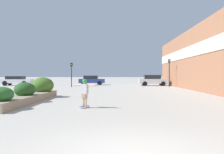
# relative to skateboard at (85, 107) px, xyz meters

# --- Properties ---
(ground_plane) EXTENTS (300.00, 300.00, 0.00)m
(ground_plane) POSITION_rel_skateboard_xyz_m (1.97, -7.07, -0.07)
(ground_plane) COLOR #ADA89E
(building_wall_right) EXTENTS (0.67, 45.42, 6.62)m
(building_wall_right) POSITION_rel_skateboard_xyz_m (9.71, 9.20, 3.25)
(building_wall_right) COLOR #9E6647
(building_wall_right) RESTS_ON ground_plane
(planter_box) EXTENTS (1.59, 9.23, 1.47)m
(planter_box) POSITION_rel_skateboard_xyz_m (-3.92, 3.08, 0.45)
(planter_box) COLOR gray
(planter_box) RESTS_ON ground_plane
(skateboard) EXTENTS (0.47, 0.65, 0.10)m
(skateboard) POSITION_rel_skateboard_xyz_m (0.00, 0.00, 0.00)
(skateboard) COLOR navy
(skateboard) RESTS_ON ground_plane
(skateboarder) EXTENTS (1.15, 0.67, 1.36)m
(skateboarder) POSITION_rel_skateboard_xyz_m (-0.00, 0.00, 0.85)
(skateboarder) COLOR tan
(skateboarder) RESTS_ON skateboard
(car_leftmost) EXTENTS (4.26, 1.98, 1.60)m
(car_leftmost) POSITION_rel_skateboard_xyz_m (6.81, 24.88, 0.76)
(car_leftmost) COLOR #BCBCC1
(car_leftmost) RESTS_ON ground_plane
(car_center_left) EXTENTS (4.66, 1.90, 1.42)m
(car_center_left) POSITION_rel_skateboard_xyz_m (-13.80, 24.99, 0.70)
(car_center_left) COLOR silver
(car_center_left) RESTS_ON ground_plane
(car_center_right) EXTENTS (4.05, 1.89, 1.49)m
(car_center_right) POSITION_rel_skateboard_xyz_m (-2.62, 27.40, 0.71)
(car_center_right) COLOR navy
(car_center_right) RESTS_ON ground_plane
(traffic_light_left) EXTENTS (0.28, 0.30, 3.23)m
(traffic_light_left) POSITION_rel_skateboard_xyz_m (-4.63, 20.89, 2.15)
(traffic_light_left) COLOR black
(traffic_light_left) RESTS_ON ground_plane
(traffic_light_right) EXTENTS (0.28, 0.30, 3.70)m
(traffic_light_right) POSITION_rel_skateboard_xyz_m (8.44, 20.94, 2.44)
(traffic_light_right) COLOR black
(traffic_light_right) RESTS_ON ground_plane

